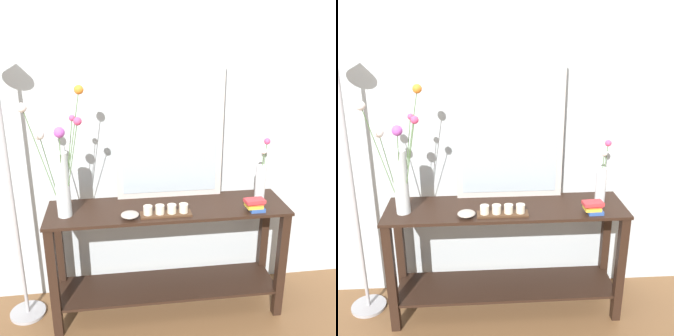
% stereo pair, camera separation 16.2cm
% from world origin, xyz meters
% --- Properties ---
extents(ground_plane, '(7.00, 6.00, 0.02)m').
position_xyz_m(ground_plane, '(0.00, 0.00, -0.01)').
color(ground_plane, brown).
extents(wall_back, '(6.40, 0.08, 2.70)m').
position_xyz_m(wall_back, '(0.00, 0.32, 1.35)').
color(wall_back, '#B2BCC1').
rests_on(wall_back, ground).
extents(console_table, '(1.55, 0.41, 0.78)m').
position_xyz_m(console_table, '(0.00, 0.00, 0.48)').
color(console_table, black).
rests_on(console_table, ground).
extents(mirror_leaning, '(0.71, 0.03, 0.92)m').
position_xyz_m(mirror_leaning, '(0.03, 0.17, 1.24)').
color(mirror_leaning, '#B7B2AD').
rests_on(mirror_leaning, console_table).
extents(tall_vase_left, '(0.35, 0.17, 0.79)m').
position_xyz_m(tall_vase_left, '(-0.65, -0.05, 1.08)').
color(tall_vase_left, silver).
rests_on(tall_vase_left, console_table).
extents(vase_right, '(0.09, 0.09, 0.42)m').
position_xyz_m(vase_right, '(0.63, 0.04, 0.93)').
color(vase_right, silver).
rests_on(vase_right, console_table).
extents(candle_tray, '(0.32, 0.09, 0.07)m').
position_xyz_m(candle_tray, '(-0.03, -0.11, 0.81)').
color(candle_tray, '#472D1C').
rests_on(candle_tray, console_table).
extents(decorative_bowl, '(0.11, 0.11, 0.04)m').
position_xyz_m(decorative_bowl, '(-0.25, -0.13, 0.81)').
color(decorative_bowl, '#9E9389').
rests_on(decorative_bowl, console_table).
extents(book_stack, '(0.13, 0.10, 0.08)m').
position_xyz_m(book_stack, '(0.54, -0.13, 0.83)').
color(book_stack, '#2D519E').
rests_on(book_stack, console_table).
extents(floor_lamp, '(0.24, 0.24, 1.83)m').
position_xyz_m(floor_lamp, '(-0.97, 0.06, 1.24)').
color(floor_lamp, '#9E9EA3').
rests_on(floor_lamp, ground).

